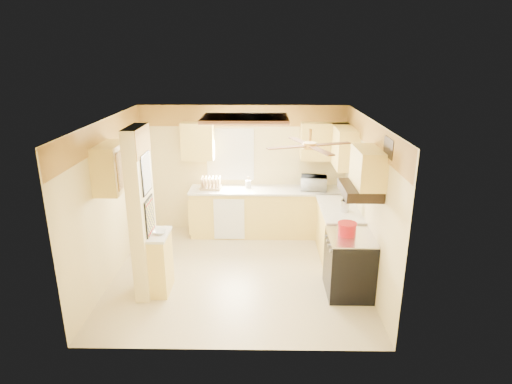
{
  "coord_description": "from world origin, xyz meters",
  "views": [
    {
      "loc": [
        0.38,
        -6.24,
        3.46
      ],
      "look_at": [
        0.28,
        0.35,
        1.29
      ],
      "focal_mm": 30.0,
      "sensor_mm": 36.0,
      "label": 1
    }
  ],
  "objects_px": {
    "stove": "(349,264)",
    "bowl": "(160,232)",
    "dutch_oven": "(347,229)",
    "kettle": "(345,206)",
    "microwave": "(314,183)"
  },
  "relations": [
    {
      "from": "stove",
      "to": "dutch_oven",
      "type": "bearing_deg",
      "value": 137.53
    },
    {
      "from": "stove",
      "to": "bowl",
      "type": "height_order",
      "value": "bowl"
    },
    {
      "from": "stove",
      "to": "kettle",
      "type": "relative_size",
      "value": 4.15
    },
    {
      "from": "dutch_oven",
      "to": "stove",
      "type": "bearing_deg",
      "value": -42.47
    },
    {
      "from": "kettle",
      "to": "stove",
      "type": "bearing_deg",
      "value": -94.29
    },
    {
      "from": "kettle",
      "to": "microwave",
      "type": "bearing_deg",
      "value": 107.86
    },
    {
      "from": "bowl",
      "to": "kettle",
      "type": "relative_size",
      "value": 0.85
    },
    {
      "from": "stove",
      "to": "dutch_oven",
      "type": "distance_m",
      "value": 0.55
    },
    {
      "from": "microwave",
      "to": "bowl",
      "type": "bearing_deg",
      "value": 47.61
    },
    {
      "from": "bowl",
      "to": "dutch_oven",
      "type": "bearing_deg",
      "value": 1.18
    },
    {
      "from": "microwave",
      "to": "stove",
      "type": "bearing_deg",
      "value": 105.34
    },
    {
      "from": "microwave",
      "to": "bowl",
      "type": "distance_m",
      "value": 3.25
    },
    {
      "from": "stove",
      "to": "kettle",
      "type": "xyz_separation_m",
      "value": [
        0.07,
        0.94,
        0.58
      ]
    },
    {
      "from": "dutch_oven",
      "to": "kettle",
      "type": "xyz_separation_m",
      "value": [
        0.13,
        0.88,
        0.03
      ]
    },
    {
      "from": "microwave",
      "to": "bowl",
      "type": "xyz_separation_m",
      "value": [
        -2.47,
        -2.12,
        -0.11
      ]
    }
  ]
}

